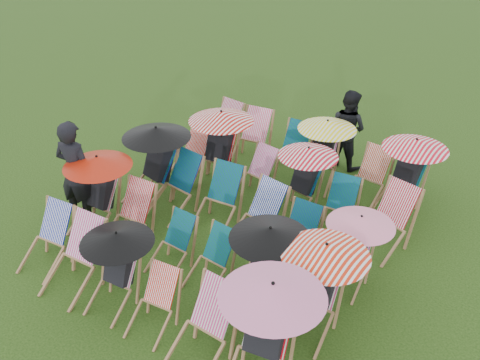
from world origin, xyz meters
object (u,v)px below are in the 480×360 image
Objects in this scene: deckchair_29 at (406,173)px; person_left at (76,173)px; deckchair_0 at (46,239)px; person_rear at (348,129)px; deckchair_5 at (264,334)px.

person_left is at bearing -133.52° from deckchair_29.
deckchair_0 is 6.01m from person_rear.
deckchair_29 is 5.66m from person_left.
deckchair_5 is at bearing -82.55° from deckchair_29.
person_left reaches higher than person_rear.
deckchair_29 is at bearing 43.52° from deckchair_0.
deckchair_29 is (3.85, 4.70, 0.24)m from deckchair_0.
deckchair_29 is 0.71× the size of person_left.
deckchair_0 is 0.50× the size of person_left.
person_rear reaches higher than deckchair_0.
person_rear is at bearing 158.51° from deckchair_29.
deckchair_0 is 3.90m from deckchair_5.
person_left reaches higher than deckchair_0.
deckchair_29 is at bearing -154.66° from person_left.
deckchair_0 is 0.58× the size of person_rear.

